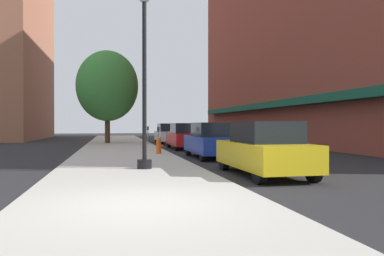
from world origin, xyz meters
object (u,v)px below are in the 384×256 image
(parking_meter_far, at_px, (148,133))
(parking_meter_near, at_px, (158,135))
(lamppost, at_px, (144,75))
(fire_hydrant, at_px, (159,146))
(car_yellow, at_px, (264,149))
(car_white, at_px, (168,134))
(car_blue, at_px, (211,141))
(car_red, at_px, (185,136))
(tree_near, at_px, (107,86))

(parking_meter_far, bearing_deg, parking_meter_near, -90.00)
(lamppost, bearing_deg, fire_hydrant, 78.84)
(fire_hydrant, xyz_separation_m, car_yellow, (2.28, -7.92, 0.29))
(parking_meter_far, bearing_deg, car_yellow, -83.52)
(lamppost, distance_m, car_white, 19.09)
(parking_meter_near, relative_size, car_white, 0.30)
(car_white, bearing_deg, car_blue, -88.48)
(car_red, distance_m, car_white, 7.30)
(parking_meter_far, xyz_separation_m, car_white, (1.95, 3.06, -0.14))
(parking_meter_near, distance_m, car_yellow, 10.96)
(tree_near, bearing_deg, lamppost, -85.69)
(lamppost, bearing_deg, car_white, 79.29)
(parking_meter_far, distance_m, car_white, 3.63)
(parking_meter_far, height_order, car_blue, car_blue)
(car_blue, distance_m, car_red, 6.66)
(tree_near, bearing_deg, parking_meter_far, -42.90)
(lamppost, height_order, parking_meter_far, lamppost)
(fire_hydrant, bearing_deg, car_white, 79.53)
(parking_meter_far, relative_size, car_yellow, 0.30)
(tree_near, distance_m, car_white, 6.22)
(car_blue, xyz_separation_m, car_white, (0.00, 13.97, 0.00))
(car_blue, bearing_deg, tree_near, 111.45)
(tree_near, relative_size, car_white, 1.70)
(fire_hydrant, distance_m, car_white, 12.52)
(lamppost, distance_m, car_yellow, 4.55)
(car_blue, bearing_deg, car_yellow, -88.30)
(car_red, bearing_deg, car_blue, -90.36)
(car_yellow, xyz_separation_m, car_blue, (0.00, 6.27, 0.00))
(tree_near, distance_m, car_blue, 14.99)
(fire_hydrant, distance_m, parking_meter_far, 9.27)
(car_white, bearing_deg, fire_hydrant, -98.95)
(fire_hydrant, distance_m, tree_near, 12.95)
(tree_near, xyz_separation_m, car_red, (4.90, -6.98, -3.82))
(car_blue, height_order, car_white, same)
(car_yellow, height_order, car_white, same)
(parking_meter_near, xyz_separation_m, car_white, (1.95, 9.45, -0.14))
(car_yellow, bearing_deg, lamppost, 155.70)
(lamppost, bearing_deg, parking_meter_far, 84.24)
(lamppost, xyz_separation_m, fire_hydrant, (1.24, 6.30, -2.68))
(fire_hydrant, bearing_deg, car_yellow, -73.97)
(fire_hydrant, bearing_deg, lamppost, -101.16)
(lamppost, distance_m, fire_hydrant, 6.96)
(fire_hydrant, height_order, tree_near, tree_near)
(fire_hydrant, distance_m, car_blue, 2.83)
(lamppost, xyz_separation_m, parking_meter_far, (1.57, 15.55, -2.25))
(car_yellow, bearing_deg, fire_hydrant, 106.48)
(lamppost, height_order, car_white, lamppost)
(fire_hydrant, height_order, parking_meter_far, parking_meter_far)
(parking_meter_near, height_order, parking_meter_far, same)
(lamppost, xyz_separation_m, car_blue, (3.52, 4.65, -2.39))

